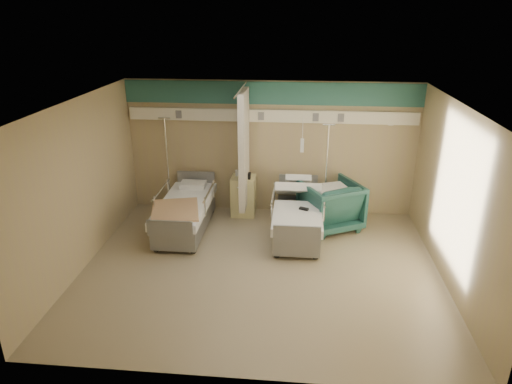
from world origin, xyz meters
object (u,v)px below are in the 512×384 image
bed_left (185,216)px  iv_stand_left (170,192)px  iv_stand_right (324,200)px  bed_right (297,221)px  visitor_armchair (330,205)px  bedside_cabinet (244,196)px

bed_left → iv_stand_left: iv_stand_left is taller
iv_stand_left → bed_left: bearing=-59.4°
bed_left → iv_stand_right: 2.89m
bed_right → iv_stand_left: size_ratio=1.05×
visitor_armchair → iv_stand_left: (-3.42, 0.54, -0.06)m
bedside_cabinet → iv_stand_right: size_ratio=0.42×
bed_right → iv_stand_left: 2.94m
iv_stand_left → iv_stand_right: bearing=-2.1°
bedside_cabinet → iv_stand_left: 1.62m
bed_right → visitor_armchair: (0.65, 0.43, 0.17)m
bedside_cabinet → visitor_armchair: size_ratio=0.80×
iv_stand_left → bedside_cabinet: bearing=-2.4°
bed_right → bedside_cabinet: bedside_cabinet is taller
bedside_cabinet → iv_stand_right: bearing=-1.7°
bed_right → bedside_cabinet: bearing=142.0°
bedside_cabinet → visitor_armchair: 1.86m
bed_left → bedside_cabinet: (1.05, 0.90, 0.11)m
bedside_cabinet → iv_stand_right: (1.71, -0.05, -0.01)m
visitor_armchair → iv_stand_right: 0.44m
bedside_cabinet → iv_stand_right: iv_stand_right is taller
bed_right → iv_stand_right: (0.56, 0.85, 0.10)m
visitor_armchair → iv_stand_right: bearing=-104.6°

